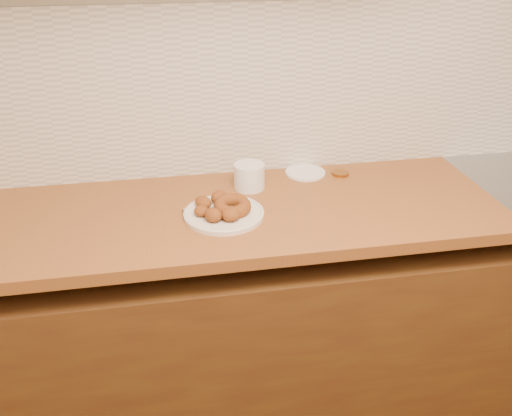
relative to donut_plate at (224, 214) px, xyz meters
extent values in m
cube|color=#B9AB90|center=(0.42, 0.36, 0.44)|extent=(4.00, 0.02, 2.70)
cube|color=#573714|center=(0.42, 0.05, -0.52)|extent=(3.60, 0.60, 0.77)
cube|color=#955526|center=(-0.23, 0.05, -0.03)|extent=(2.30, 0.62, 0.04)
cube|color=beige|center=(0.42, 0.35, 0.29)|extent=(3.60, 0.02, 0.60)
cylinder|color=silver|center=(0.00, 0.00, 0.00)|extent=(0.26, 0.26, 0.01)
torus|color=brown|center=(0.03, 0.00, 0.03)|extent=(0.15, 0.15, 0.05)
ellipsoid|color=brown|center=(-0.06, 0.05, 0.02)|extent=(0.07, 0.08, 0.03)
ellipsoid|color=brown|center=(-0.07, -0.01, 0.02)|extent=(0.06, 0.06, 0.03)
ellipsoid|color=brown|center=(-0.04, -0.05, 0.03)|extent=(0.07, 0.08, 0.04)
ellipsoid|color=brown|center=(0.02, -0.06, 0.03)|extent=(0.08, 0.08, 0.04)
ellipsoid|color=brown|center=(-0.01, 0.06, 0.03)|extent=(0.07, 0.07, 0.04)
cylinder|color=white|center=(0.11, 0.19, 0.04)|extent=(0.12, 0.12, 0.09)
cylinder|color=white|center=(0.34, 0.27, 0.00)|extent=(0.18, 0.18, 0.01)
cylinder|color=#9C662B|center=(0.47, 0.24, 0.00)|extent=(0.07, 0.07, 0.01)
cube|color=#996D43|center=(-0.05, 0.07, 0.00)|extent=(0.16, 0.08, 0.01)
camera|label=1|loc=(-0.17, -1.51, 0.82)|focal=38.00mm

